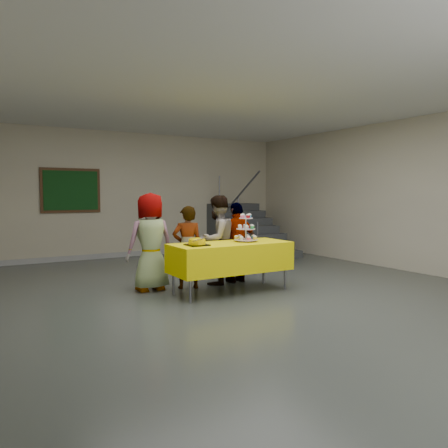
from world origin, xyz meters
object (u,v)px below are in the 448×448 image
at_px(bake_table, 231,257).
at_px(cupcake_stand, 246,231).
at_px(schoolchild_a, 150,242).
at_px(noticeboard, 71,190).
at_px(staircase, 245,234).
at_px(schoolchild_c, 217,240).
at_px(schoolchild_b, 187,247).
at_px(bear_cake, 197,242).
at_px(schoolchild_d, 237,242).

xyz_separation_m(bake_table, cupcake_stand, (0.30, 0.03, 0.39)).
height_order(schoolchild_a, noticeboard, noticeboard).
bearing_deg(staircase, schoolchild_c, -129.97).
xyz_separation_m(bake_table, schoolchild_c, (0.12, 0.63, 0.19)).
bearing_deg(schoolchild_c, noticeboard, -85.02).
height_order(bake_table, schoolchild_b, schoolchild_b).
height_order(schoolchild_a, staircase, staircase).
bearing_deg(schoolchild_b, cupcake_stand, 160.03).
distance_m(schoolchild_a, schoolchild_b, 0.60).
xyz_separation_m(bear_cake, staircase, (3.29, 3.72, -0.34)).
bearing_deg(schoolchild_a, staircase, -144.63).
bearing_deg(schoolchild_d, bake_table, 48.95).
distance_m(staircase, noticeboard, 4.37).
relative_size(schoolchild_a, schoolchild_b, 1.16).
xyz_separation_m(schoolchild_b, noticeboard, (-1.00, 3.93, 0.93)).
bearing_deg(staircase, cupcake_stand, -123.13).
bearing_deg(staircase, schoolchild_b, -135.42).
bearing_deg(bake_table, schoolchild_c, 78.73).
bearing_deg(cupcake_stand, noticeboard, 111.44).
bearing_deg(noticeboard, schoolchild_b, -75.76).
bearing_deg(noticeboard, staircase, -11.42).
height_order(cupcake_stand, noticeboard, noticeboard).
bearing_deg(schoolchild_b, schoolchild_c, -159.88).
height_order(bake_table, schoolchild_d, schoolchild_d).
bearing_deg(schoolchild_c, bear_cake, 25.52).
distance_m(schoolchild_d, staircase, 3.79).
bearing_deg(staircase, bear_cake, -131.44).
xyz_separation_m(schoolchild_a, schoolchild_b, (0.56, -0.17, -0.10)).
distance_m(cupcake_stand, schoolchild_b, 0.98).
height_order(bake_table, cupcake_stand, cupcake_stand).
distance_m(schoolchild_b, schoolchild_d, 0.96).
relative_size(schoolchild_d, staircase, 0.57).
height_order(bear_cake, schoolchild_d, schoolchild_d).
height_order(schoolchild_b, staircase, staircase).
distance_m(bake_table, staircase, 4.55).
bearing_deg(schoolchild_d, cupcake_stand, 69.88).
bearing_deg(bake_table, cupcake_stand, 6.38).
bearing_deg(schoolchild_b, bear_cake, 92.71).
bearing_deg(bake_table, schoolchild_b, 128.07).
xyz_separation_m(bake_table, schoolchild_a, (-1.02, 0.75, 0.22)).
relative_size(bake_table, bear_cake, 5.25).
height_order(bear_cake, schoolchild_c, schoolchild_c).
relative_size(bear_cake, schoolchild_b, 0.27).
height_order(cupcake_stand, schoolchild_c, schoolchild_c).
relative_size(bake_table, schoolchild_d, 1.36).
xyz_separation_m(bear_cake, schoolchild_c, (0.73, 0.67, -0.08)).
bearing_deg(schoolchild_d, schoolchild_b, -0.42).
relative_size(schoolchild_b, schoolchild_d, 0.97).
bearing_deg(schoolchild_c, schoolchild_a, -23.49).
bearing_deg(schoolchild_d, schoolchild_c, -6.55).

